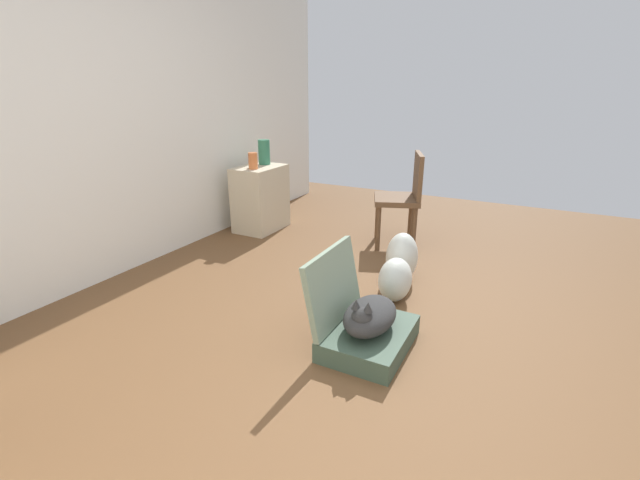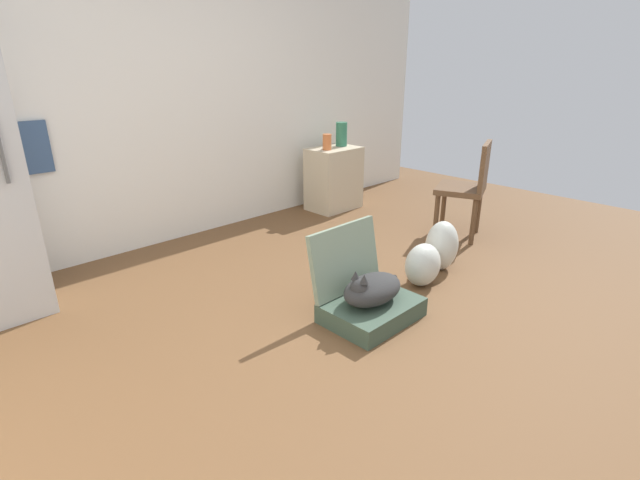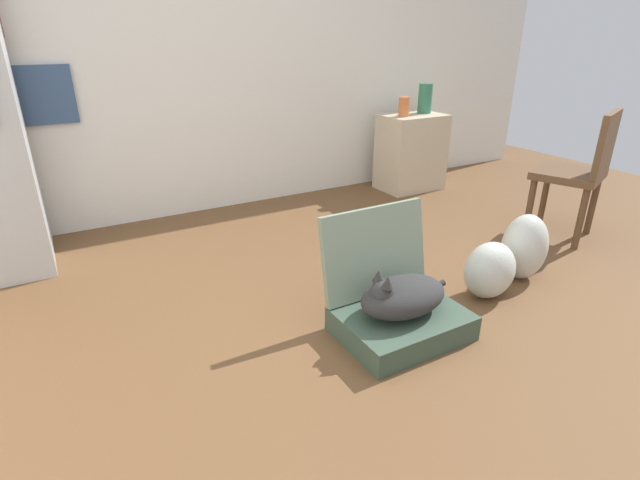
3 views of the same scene
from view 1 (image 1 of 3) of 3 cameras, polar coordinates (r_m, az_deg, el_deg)
name	(u,v)px [view 1 (image 1 of 3)]	position (r m, az deg, el deg)	size (l,w,h in m)	color
ground_plane	(371,344)	(2.67, 6.77, -13.49)	(7.68, 7.68, 0.00)	brown
wall_back	(86,109)	(3.68, -28.58, 15.06)	(6.40, 0.15, 2.60)	silver
suitcase_base	(368,338)	(2.60, 6.44, -12.74)	(0.58, 0.44, 0.12)	#384C3D
suitcase_lid	(333,286)	(2.55, 1.76, -6.12)	(0.58, 0.44, 0.04)	gray
cat	(369,315)	(2.52, 6.48, -9.90)	(0.52, 0.28, 0.24)	#2D2D2D
plastic_bag_white	(395,280)	(3.11, 9.92, -5.20)	(0.30, 0.23, 0.32)	silver
plastic_bag_clear	(402,257)	(3.41, 10.79, -2.25)	(0.28, 0.24, 0.39)	silver
side_table	(261,198)	(4.60, -7.89, 5.49)	(0.55, 0.39, 0.67)	beige
vase_tall	(253,161)	(4.39, -8.87, 10.33)	(0.09, 0.09, 0.16)	#CC6B38
vase_short	(264,152)	(4.63, -7.42, 11.47)	(0.12, 0.12, 0.25)	#2D7051
chair	(404,195)	(4.11, 11.04, 5.85)	(0.56, 0.54, 0.88)	brown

